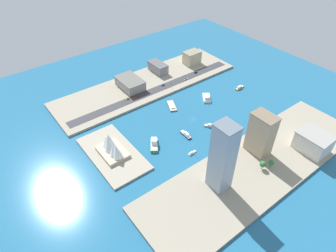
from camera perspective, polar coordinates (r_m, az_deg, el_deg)
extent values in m
plane|color=#23668E|center=(320.74, 4.89, 1.37)|extent=(440.00, 440.00, 0.00)
cube|color=#9E937F|center=(279.28, 16.95, -7.42)|extent=(70.00, 240.00, 2.45)
cube|color=#9E937F|center=(377.20, -4.01, 8.13)|extent=(70.00, 240.00, 2.45)
cube|color=#A89E89|center=(283.28, -10.63, -5.30)|extent=(77.42, 40.59, 2.00)
cube|color=#38383D|center=(362.97, -2.30, 7.05)|extent=(12.27, 228.00, 0.15)
cube|color=brown|center=(337.64, 0.74, 3.91)|extent=(21.93, 15.27, 1.48)
cone|color=brown|center=(346.17, 0.32, 4.93)|extent=(1.76, 1.76, 1.33)
cube|color=white|center=(334.82, 0.84, 3.89)|extent=(9.89, 7.83, 1.60)
cube|color=beige|center=(337.18, 0.74, 4.02)|extent=(21.05, 14.66, 0.10)
cube|color=#1E284C|center=(298.78, 3.44, -1.72)|extent=(14.97, 4.81, 1.74)
cone|color=#1E284C|center=(303.43, 2.55, -0.91)|extent=(1.65, 1.65, 1.57)
cube|color=white|center=(296.72, 3.59, -1.54)|extent=(6.72, 3.17, 2.47)
cube|color=beige|center=(298.17, 3.45, -1.59)|extent=(14.37, 4.62, 0.10)
cube|color=#999EA3|center=(311.88, 8.09, -0.03)|extent=(10.81, 9.29, 1.60)
cone|color=#999EA3|center=(312.35, 7.02, 0.15)|extent=(2.02, 2.02, 1.44)
cube|color=white|center=(310.69, 8.22, 0.21)|extent=(6.25, 5.63, 2.04)
cube|color=beige|center=(311.35, 8.10, 0.09)|extent=(10.38, 8.92, 0.10)
cube|color=#2D8C4C|center=(286.24, -2.70, -3.78)|extent=(18.86, 16.11, 2.88)
cone|color=#2D8C4C|center=(279.15, -2.69, -5.17)|extent=(3.61, 3.61, 2.59)
cube|color=white|center=(285.58, -2.72, -2.88)|extent=(8.59, 8.25, 4.55)
cube|color=beige|center=(285.22, -2.71, -3.56)|extent=(18.10, 15.47, 0.10)
cube|color=silver|center=(352.72, 7.49, 5.42)|extent=(19.58, 17.69, 2.78)
cone|color=silver|center=(360.81, 7.33, 6.30)|extent=(3.51, 3.51, 2.51)
cube|color=white|center=(348.95, 7.58, 5.61)|extent=(9.60, 9.17, 3.48)
cube|color=beige|center=(351.92, 7.51, 5.61)|extent=(18.79, 16.98, 0.10)
cube|color=white|center=(280.66, 4.72, -5.23)|extent=(2.90, 9.16, 1.16)
cone|color=white|center=(283.22, 5.41, -4.77)|extent=(1.11, 1.11, 1.04)
cube|color=white|center=(278.99, 4.51, -5.20)|extent=(1.68, 4.45, 1.35)
cube|color=beige|center=(280.21, 4.72, -5.14)|extent=(2.78, 8.80, 0.10)
cylinder|color=silver|center=(276.50, 4.85, -4.27)|extent=(0.24, 0.24, 11.44)
cube|color=orange|center=(379.96, 13.73, 7.19)|extent=(4.13, 13.54, 1.65)
cone|color=orange|center=(385.09, 14.39, 7.54)|extent=(1.57, 1.57, 1.49)
cube|color=white|center=(378.23, 13.68, 7.38)|extent=(2.91, 6.91, 2.13)
cube|color=beige|center=(379.51, 13.75, 7.30)|extent=(3.96, 13.00, 0.10)
cube|color=tan|center=(278.84, 17.57, -1.52)|extent=(21.71, 14.91, 40.63)
cube|color=#7C6B55|center=(266.29, 18.43, 1.84)|extent=(22.58, 15.51, 0.80)
cube|color=#8C9EB2|center=(232.06, 10.49, -6.15)|extent=(16.60, 14.38, 63.43)
cube|color=slate|center=(210.58, 11.51, -0.04)|extent=(17.27, 14.96, 0.80)
cube|color=silver|center=(306.24, 26.35, -2.85)|extent=(28.49, 23.73, 17.93)
cube|color=#9D9992|center=(300.61, 26.86, -1.53)|extent=(29.63, 24.68, 0.80)
cube|color=gray|center=(399.19, -1.97, 11.26)|extent=(27.94, 14.41, 11.46)
cube|color=#59595C|center=(396.30, -1.99, 12.04)|extent=(29.06, 14.98, 0.80)
cube|color=gray|center=(368.17, -7.35, 8.21)|extent=(35.95, 23.50, 10.56)
cube|color=slate|center=(365.26, -7.43, 8.97)|extent=(37.39, 24.44, 0.80)
cube|color=#C6B793|center=(420.68, 4.66, 13.08)|extent=(15.96, 22.11, 16.13)
cube|color=gray|center=(416.98, 4.73, 14.12)|extent=(16.60, 22.99, 0.80)
cylinder|color=black|center=(398.12, 5.32, 10.16)|extent=(0.27, 0.65, 0.64)
cylinder|color=black|center=(399.15, 5.15, 10.25)|extent=(0.27, 0.65, 0.64)
cylinder|color=black|center=(400.04, 5.64, 10.29)|extent=(0.27, 0.65, 0.64)
cylinder|color=black|center=(401.07, 5.47, 10.39)|extent=(0.27, 0.65, 0.64)
cube|color=black|center=(399.44, 5.40, 10.31)|extent=(2.06, 4.45, 0.82)
cube|color=#262D38|center=(399.23, 5.42, 10.41)|extent=(1.75, 2.52, 0.59)
cylinder|color=black|center=(369.35, -1.15, 7.78)|extent=(0.28, 0.65, 0.64)
cylinder|color=black|center=(370.48, -1.29, 7.89)|extent=(0.28, 0.65, 0.64)
cylinder|color=black|center=(371.00, -0.70, 7.95)|extent=(0.28, 0.65, 0.64)
cylinder|color=black|center=(372.13, -0.84, 8.05)|extent=(0.28, 0.65, 0.64)
cube|color=blue|center=(370.58, -0.99, 7.96)|extent=(2.03, 5.10, 0.80)
cube|color=#262D38|center=(370.33, -0.96, 8.06)|extent=(1.71, 2.88, 0.61)
cylinder|color=black|center=(350.37, -6.46, 5.56)|extent=(0.28, 0.65, 0.64)
cylinder|color=black|center=(351.58, -6.59, 5.68)|extent=(0.28, 0.65, 0.64)
cylinder|color=black|center=(351.60, -6.00, 5.73)|extent=(0.28, 0.65, 0.64)
cylinder|color=black|center=(352.81, -6.13, 5.85)|extent=(0.28, 0.65, 0.64)
cube|color=red|center=(351.44, -6.30, 5.74)|extent=(2.05, 4.74, 0.74)
cube|color=#262D38|center=(351.18, -6.27, 5.84)|extent=(1.73, 2.68, 0.51)
cylinder|color=black|center=(347.18, -8.01, 5.05)|extent=(0.27, 0.65, 0.64)
cylinder|color=black|center=(348.38, -8.16, 5.17)|extent=(0.27, 0.65, 0.64)
cylinder|color=black|center=(348.51, -7.57, 5.24)|extent=(0.27, 0.65, 0.64)
cylinder|color=black|center=(349.70, -7.72, 5.36)|extent=(0.27, 0.65, 0.64)
cube|color=yellow|center=(348.25, -7.87, 5.25)|extent=(2.02, 4.64, 0.89)
cube|color=#262D38|center=(347.95, -7.85, 5.36)|extent=(1.73, 2.62, 0.54)
cylinder|color=black|center=(385.16, 3.62, 9.16)|extent=(0.27, 0.65, 0.64)
cylinder|color=black|center=(384.04, 3.78, 9.06)|extent=(0.27, 0.65, 0.64)
cylinder|color=black|center=(383.18, 3.19, 9.01)|extent=(0.27, 0.65, 0.64)
cylinder|color=black|center=(382.05, 3.35, 8.90)|extent=(0.27, 0.65, 0.64)
cube|color=white|center=(383.45, 3.49, 9.07)|extent=(2.08, 5.26, 0.79)
cube|color=#262D38|center=(382.99, 3.46, 9.14)|extent=(1.77, 2.97, 0.46)
cylinder|color=black|center=(365.59, 0.63, 7.84)|extent=(0.18, 0.18, 5.50)
cube|color=black|center=(363.88, 0.64, 8.28)|extent=(0.36, 0.36, 1.00)
sphere|color=red|center=(363.70, 0.64, 8.32)|extent=(0.24, 0.24, 0.24)
sphere|color=yellow|center=(363.88, 0.64, 8.28)|extent=(0.24, 0.24, 0.24)
sphere|color=green|center=(364.07, 0.64, 8.23)|extent=(0.24, 0.24, 0.24)
cube|color=#BCAD93|center=(281.54, -10.69, -4.93)|extent=(30.20, 21.83, 3.00)
cone|color=white|center=(269.54, -9.88, -4.91)|extent=(11.27, 9.17, 14.28)
cone|color=white|center=(273.43, -10.43, -4.34)|extent=(12.73, 10.93, 13.59)
cone|color=white|center=(277.16, -11.30, -3.02)|extent=(13.36, 11.61, 18.34)
cone|color=white|center=(284.94, -11.86, -2.90)|extent=(10.45, 9.55, 9.43)
cylinder|color=brown|center=(278.85, 19.24, -7.26)|extent=(0.50, 0.50, 3.62)
sphere|color=#2D7233|center=(276.29, 19.40, -6.73)|extent=(4.71, 4.71, 4.71)
cylinder|color=brown|center=(275.28, 17.77, -7.63)|extent=(0.50, 0.50, 3.34)
sphere|color=#2D7233|center=(272.51, 17.93, -7.06)|extent=(5.67, 5.67, 5.67)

